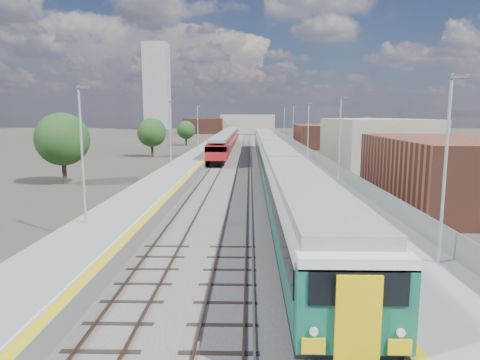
{
  "coord_description": "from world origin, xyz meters",
  "views": [
    {
      "loc": [
        -1.11,
        -14.89,
        6.99
      ],
      "look_at": [
        -1.82,
        16.32,
        2.2
      ],
      "focal_mm": 32.0,
      "sensor_mm": 36.0,
      "label": 1
    }
  ],
  "objects": [
    {
      "name": "platform_right",
      "position": [
        5.28,
        52.49,
        0.54
      ],
      "size": [
        4.7,
        155.0,
        8.52
      ],
      "color": "slate",
      "rests_on": "ground"
    },
    {
      "name": "tree_d",
      "position": [
        20.08,
        63.47,
        4.18
      ],
      "size": [
        4.9,
        4.9,
        6.64
      ],
      "color": "#382619",
      "rests_on": "ground"
    },
    {
      "name": "tree_b",
      "position": [
        -17.31,
        55.63,
        4.05
      ],
      "size": [
        4.75,
        4.75,
        6.43
      ],
      "color": "#382619",
      "rests_on": "ground"
    },
    {
      "name": "green_train",
      "position": [
        1.5,
        36.7,
        2.33
      ],
      "size": [
        3.01,
        83.7,
        3.31
      ],
      "color": "black",
      "rests_on": "ground"
    },
    {
      "name": "ground",
      "position": [
        0.0,
        50.0,
        0.0
      ],
      "size": [
        320.0,
        320.0,
        0.0
      ],
      "primitive_type": "plane",
      "color": "#47443A",
      "rests_on": "ground"
    },
    {
      "name": "platform_left",
      "position": [
        -9.05,
        52.49,
        0.52
      ],
      "size": [
        4.3,
        155.0,
        8.52
      ],
      "color": "slate",
      "rests_on": "ground"
    },
    {
      "name": "tree_a",
      "position": [
        -19.88,
        27.59,
        4.53
      ],
      "size": [
        5.31,
        5.31,
        7.2
      ],
      "color": "#382619",
      "rests_on": "ground"
    },
    {
      "name": "red_train",
      "position": [
        -5.5,
        68.9,
        2.14
      ],
      "size": [
        2.86,
        58.04,
        3.61
      ],
      "color": "black",
      "rests_on": "ground"
    },
    {
      "name": "buildings",
      "position": [
        -18.12,
        138.6,
        10.7
      ],
      "size": [
        72.0,
        185.5,
        40.0
      ],
      "color": "brown",
      "rests_on": "ground"
    },
    {
      "name": "ballast_bed",
      "position": [
        -2.25,
        52.5,
        0.03
      ],
      "size": [
        10.5,
        155.0,
        0.06
      ],
      "primitive_type": "cube",
      "color": "#565451",
      "rests_on": "ground"
    },
    {
      "name": "tree_c",
      "position": [
        -15.61,
        82.33,
        3.52
      ],
      "size": [
        4.13,
        4.13,
        5.6
      ],
      "color": "#382619",
      "rests_on": "ground"
    },
    {
      "name": "tracks",
      "position": [
        -1.65,
        54.18,
        0.11
      ],
      "size": [
        8.96,
        160.0,
        0.17
      ],
      "color": "#4C3323",
      "rests_on": "ground"
    }
  ]
}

